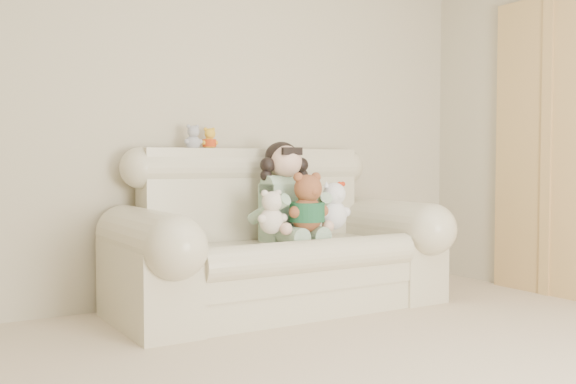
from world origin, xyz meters
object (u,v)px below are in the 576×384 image
at_px(brown_teddy, 307,197).
at_px(cream_teddy, 271,208).
at_px(white_cat, 333,201).
at_px(sofa, 280,228).
at_px(seated_child, 285,190).

relative_size(brown_teddy, cream_teddy, 1.39).
distance_m(white_cat, cream_teddy, 0.48).
relative_size(sofa, cream_teddy, 6.66).
bearing_deg(white_cat, brown_teddy, -155.94).
bearing_deg(white_cat, cream_teddy, -167.26).
bearing_deg(seated_child, white_cat, -40.45).
xyz_separation_m(white_cat, cream_teddy, (-0.48, -0.02, -0.03)).
relative_size(seated_child, cream_teddy, 2.10).
relative_size(sofa, brown_teddy, 4.79).
xyz_separation_m(brown_teddy, white_cat, (0.24, 0.06, -0.03)).
distance_m(seated_child, white_cat, 0.32).
bearing_deg(cream_teddy, brown_teddy, -12.33).
relative_size(seated_child, white_cat, 1.79).
height_order(seated_child, white_cat, seated_child).
bearing_deg(sofa, cream_teddy, -137.77).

